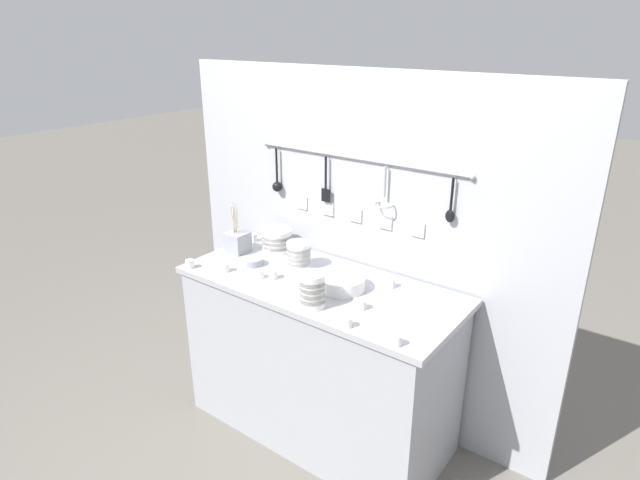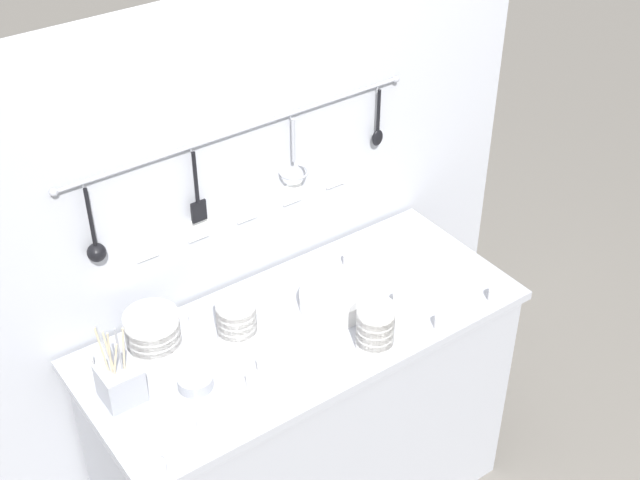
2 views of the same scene
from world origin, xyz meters
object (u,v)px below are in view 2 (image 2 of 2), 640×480
at_px(steel_mixing_bowl, 195,381).
at_px(cup_edge_near, 495,295).
at_px(cup_back_right, 87,364).
at_px(cup_front_right, 204,420).
at_px(cup_edge_far, 196,320).
at_px(plate_stack, 334,300).
at_px(bowl_stack_tall_left, 236,318).
at_px(bowl_stack_short_front, 375,327).
at_px(cup_front_left, 264,366).
at_px(bowl_stack_back_corner, 153,332).
at_px(cutlery_caddy, 120,382).
at_px(cup_beside_plates, 399,300).
at_px(cup_by_caddy, 350,260).
at_px(cup_back_left, 253,380).
at_px(cup_centre, 158,469).
at_px(cup_mid_row, 441,323).

height_order(steel_mixing_bowl, cup_edge_near, cup_edge_near).
distance_m(cup_back_right, cup_front_right, 0.43).
bearing_deg(cup_edge_far, plate_stack, -24.53).
bearing_deg(cup_back_right, cup_front_right, -66.42).
xyz_separation_m(bowl_stack_tall_left, bowl_stack_short_front, (0.31, -0.29, 0.01)).
distance_m(cup_front_right, cup_front_left, 0.26).
bearing_deg(bowl_stack_back_corner, steel_mixing_bowl, -84.42).
relative_size(bowl_stack_short_front, cutlery_caddy, 0.59).
relative_size(bowl_stack_short_front, bowl_stack_back_corner, 0.97).
bearing_deg(cutlery_caddy, cup_beside_plates, -9.08).
bearing_deg(bowl_stack_tall_left, cup_by_caddy, 9.37).
relative_size(cup_back_left, cup_centre, 1.00).
bearing_deg(cup_mid_row, cup_centre, 180.00).
xyz_separation_m(cutlery_caddy, cup_front_left, (0.38, -0.15, -0.04)).
height_order(plate_stack, cup_edge_near, plate_stack).
distance_m(bowl_stack_tall_left, cup_edge_far, 0.15).
height_order(cup_by_caddy, cup_mid_row, same).
relative_size(bowl_stack_tall_left, cup_beside_plates, 3.16).
relative_size(bowl_stack_back_corner, cup_front_right, 3.77).
xyz_separation_m(cup_by_caddy, cup_front_right, (-0.76, -0.35, 0.00)).
relative_size(cutlery_caddy, cup_edge_far, 6.22).
distance_m(steel_mixing_bowl, cup_front_left, 0.20).
bearing_deg(cup_back_left, cup_centre, -161.03).
distance_m(bowl_stack_tall_left, cup_back_left, 0.23).
bearing_deg(bowl_stack_tall_left, cup_front_right, -135.39).
distance_m(cup_by_caddy, cup_front_right, 0.84).
bearing_deg(plate_stack, cup_centre, -160.23).
height_order(cup_front_right, cup_centre, same).
bearing_deg(steel_mixing_bowl, bowl_stack_short_front, -18.27).
height_order(cup_back_right, cup_front_right, same).
distance_m(plate_stack, cup_beside_plates, 0.21).
bearing_deg(cup_back_left, cup_edge_far, 90.87).
distance_m(bowl_stack_tall_left, cup_front_left, 0.19).
distance_m(bowl_stack_tall_left, bowl_stack_short_front, 0.42).
xyz_separation_m(cup_centre, cup_front_left, (0.43, 0.16, 0.00)).
bearing_deg(cup_front_right, bowl_stack_short_front, -2.47).
bearing_deg(cup_back_left, cup_by_caddy, 27.39).
bearing_deg(bowl_stack_back_corner, cup_centre, -115.88).
bearing_deg(cup_back_right, cup_front_left, -36.29).
height_order(cup_mid_row, cup_centre, same).
height_order(cup_front_right, cup_back_left, same).
xyz_separation_m(plate_stack, cutlery_caddy, (-0.72, 0.03, 0.03)).
xyz_separation_m(bowl_stack_back_corner, cup_back_right, (-0.20, 0.03, -0.04)).
bearing_deg(cup_back_left, steel_mixing_bowl, 144.24).
bearing_deg(bowl_stack_tall_left, cup_beside_plates, -19.80).
bearing_deg(cup_centre, cup_by_caddy, 24.21).
relative_size(cutlery_caddy, cup_front_right, 6.22).
distance_m(bowl_stack_back_corner, cup_by_caddy, 0.73).
relative_size(cup_edge_near, cup_front_right, 1.00).
bearing_deg(cup_front_left, cup_back_right, 143.71).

